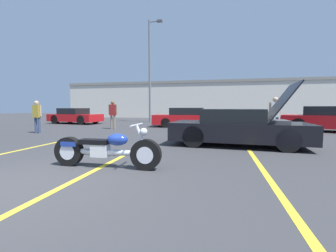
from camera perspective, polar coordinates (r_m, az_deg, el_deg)
ground_plane at (r=4.51m, az=-34.14°, el=-12.81°), size 80.00×80.00×0.00m
parking_stripe_middle at (r=5.24m, az=-16.14°, el=-9.72°), size 0.12×5.47×0.01m
parking_stripe_back at (r=4.71m, az=23.92°, el=-11.63°), size 0.12×5.47×0.01m
far_building at (r=28.39m, az=6.40°, el=6.86°), size 32.00×4.20×4.40m
light_pole at (r=19.94m, az=-4.47°, el=14.62°), size 1.21×0.28×8.64m
motorcycle at (r=5.03m, az=-15.53°, el=-5.83°), size 2.43×0.70×0.96m
show_car_hood_open at (r=8.02m, az=17.41°, el=-0.35°), size 4.56×2.26×2.07m
parked_car_mid_row at (r=14.85m, az=5.44°, el=2.06°), size 4.82×2.03×1.26m
parked_car_left_row at (r=19.24m, az=-22.57°, el=2.30°), size 4.34×2.32×1.22m
parked_car_right_row at (r=14.71m, az=35.73°, el=1.34°), size 4.89×3.39×1.35m
spectator_near_motorcycle at (r=13.01m, az=-30.32°, el=2.65°), size 0.52×0.21×1.63m
spectator_by_show_car at (r=11.24m, az=25.52°, el=3.05°), size 0.52×0.23×1.76m
spectator_midground at (r=13.77m, az=-13.85°, el=3.40°), size 0.52×0.22×1.68m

